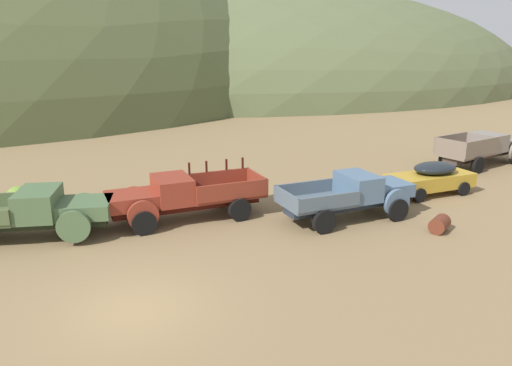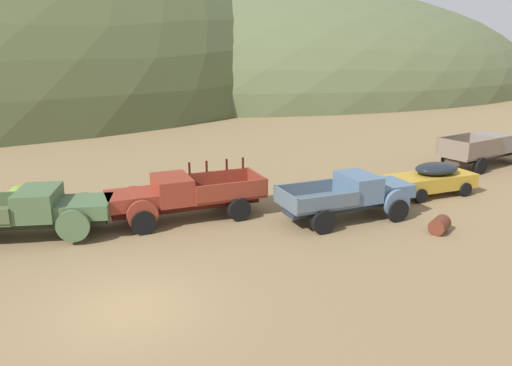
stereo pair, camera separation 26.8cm
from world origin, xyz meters
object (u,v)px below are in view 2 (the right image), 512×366
truck_chalk_blue (356,195)px  oil_drum_tipped (440,225)px  car_mustard (429,179)px  truck_primer_gray (489,148)px  truck_rust_red (175,197)px  truck_weathered_green (37,211)px

truck_chalk_blue → oil_drum_tipped: (2.11, -2.70, -0.67)m
car_mustard → truck_primer_gray: bearing=-155.1°
car_mustard → truck_primer_gray: truck_primer_gray is taller
truck_primer_gray → oil_drum_tipped: truck_primer_gray is taller
truck_rust_red → truck_chalk_blue: 7.53m
truck_rust_red → car_mustard: size_ratio=1.41×
truck_chalk_blue → oil_drum_tipped: truck_chalk_blue is taller
truck_chalk_blue → truck_primer_gray: 13.60m
truck_chalk_blue → truck_primer_gray: truck_primer_gray is taller
truck_primer_gray → oil_drum_tipped: bearing=-155.4°
truck_weathered_green → truck_primer_gray: 25.10m
truck_chalk_blue → truck_weathered_green: bearing=166.8°
truck_chalk_blue → truck_rust_red: bearing=159.5°
truck_weathered_green → truck_rust_red: truck_rust_red is taller
car_mustard → oil_drum_tipped: 5.16m
truck_weathered_green → oil_drum_tipped: size_ratio=6.22×
oil_drum_tipped → truck_weathered_green: bearing=159.7°
truck_rust_red → car_mustard: truck_rust_red is taller
truck_weathered_green → oil_drum_tipped: truck_weathered_green is taller
car_mustard → oil_drum_tipped: bearing=53.5°
truck_weathered_green → truck_chalk_blue: same height
truck_rust_red → truck_chalk_blue: (7.10, -2.50, -0.02)m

